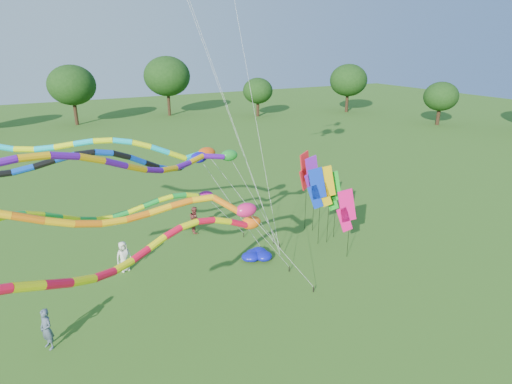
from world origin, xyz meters
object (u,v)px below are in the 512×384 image
person_b (47,329)px  person_a (124,256)px  tube_kite_orange (127,212)px  person_c (195,219)px  blue_nylon_heap (257,255)px  tube_kite_red (175,242)px

person_b → person_a: bearing=111.2°
tube_kite_orange → person_c: bearing=60.3°
blue_nylon_heap → person_b: person_b is taller
tube_kite_orange → person_a: size_ratio=9.60×
tube_kite_orange → person_a: bearing=86.7°
tube_kite_red → blue_nylon_heap: 9.00m
tube_kite_orange → person_a: tube_kite_orange is taller
tube_kite_red → person_b: 6.41m
tube_kite_red → blue_nylon_heap: tube_kite_red is taller
blue_nylon_heap → person_b: bearing=-166.2°
tube_kite_red → tube_kite_orange: bearing=116.4°
person_c → person_a: bearing=123.6°
blue_nylon_heap → person_c: size_ratio=1.01×
person_b → person_c: (8.86, 7.54, -0.01)m
tube_kite_red → tube_kite_orange: (-1.37, 1.14, 1.03)m
tube_kite_red → person_a: size_ratio=7.90×
tube_kite_red → blue_nylon_heap: size_ratio=7.61×
person_c → person_b: bearing=134.4°
person_a → person_c: 5.70m
tube_kite_red → person_a: tube_kite_red is taller
person_c → blue_nylon_heap: bearing=-155.6°
person_a → person_b: person_b is taller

